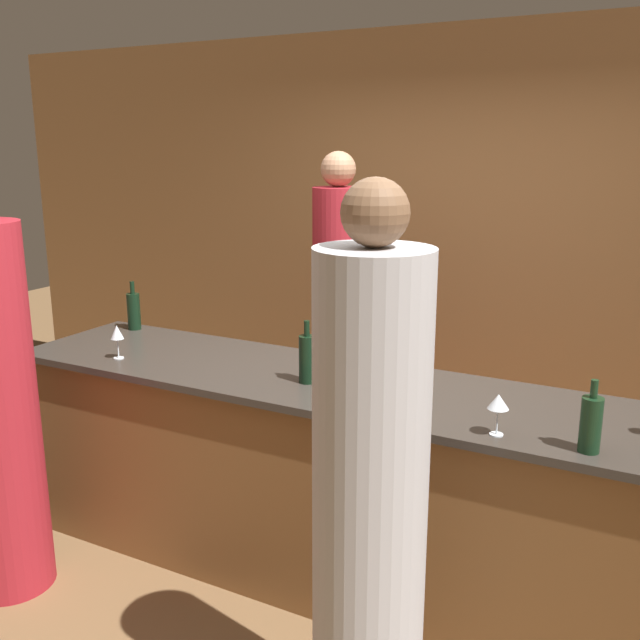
{
  "coord_description": "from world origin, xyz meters",
  "views": [
    {
      "loc": [
        1.31,
        -2.77,
        2.07
      ],
      "look_at": [
        -0.2,
        0.1,
        1.25
      ],
      "focal_mm": 40.0,
      "sensor_mm": 36.0,
      "label": 1
    }
  ],
  "objects_px": {
    "wine_bottle_0": "(591,424)",
    "wine_bottle_1": "(134,311)",
    "bartender": "(337,334)",
    "guest_0": "(370,514)",
    "wine_bottle_2": "(307,358)"
  },
  "relations": [
    {
      "from": "wine_bottle_0",
      "to": "wine_bottle_1",
      "type": "bearing_deg",
      "value": 168.04
    },
    {
      "from": "bartender",
      "to": "guest_0",
      "type": "bearing_deg",
      "value": 119.39
    },
    {
      "from": "guest_0",
      "to": "wine_bottle_0",
      "type": "xyz_separation_m",
      "value": [
        0.57,
        0.62,
        0.19
      ]
    },
    {
      "from": "bartender",
      "to": "wine_bottle_2",
      "type": "bearing_deg",
      "value": 108.64
    },
    {
      "from": "guest_0",
      "to": "wine_bottle_0",
      "type": "relative_size",
      "value": 7.41
    },
    {
      "from": "wine_bottle_1",
      "to": "wine_bottle_2",
      "type": "distance_m",
      "value": 1.39
    },
    {
      "from": "wine_bottle_1",
      "to": "wine_bottle_2",
      "type": "xyz_separation_m",
      "value": [
        1.35,
        -0.36,
        0.0
      ]
    },
    {
      "from": "bartender",
      "to": "wine_bottle_1",
      "type": "relative_size",
      "value": 7.11
    },
    {
      "from": "bartender",
      "to": "wine_bottle_1",
      "type": "distance_m",
      "value": 1.2
    },
    {
      "from": "wine_bottle_0",
      "to": "wine_bottle_2",
      "type": "relative_size",
      "value": 0.92
    },
    {
      "from": "guest_0",
      "to": "wine_bottle_1",
      "type": "distance_m",
      "value": 2.34
    },
    {
      "from": "guest_0",
      "to": "bartender",
      "type": "bearing_deg",
      "value": 119.39
    },
    {
      "from": "wine_bottle_0",
      "to": "wine_bottle_1",
      "type": "relative_size",
      "value": 0.94
    },
    {
      "from": "bartender",
      "to": "guest_0",
      "type": "height_order",
      "value": "bartender"
    },
    {
      "from": "wine_bottle_0",
      "to": "wine_bottle_1",
      "type": "distance_m",
      "value": 2.64
    }
  ]
}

